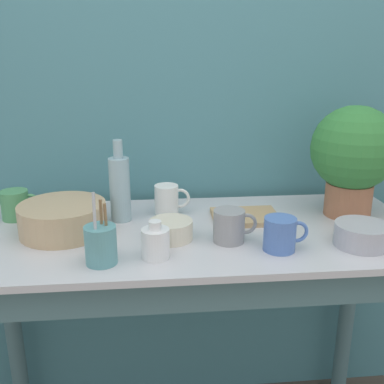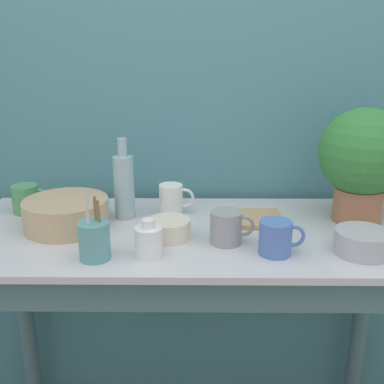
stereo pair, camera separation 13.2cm
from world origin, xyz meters
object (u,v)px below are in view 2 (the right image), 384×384
bowl_wash_large (66,214)px  bowl_small_steel (363,242)px  mug_grey (227,227)px  mug_white (172,199)px  bowl_small_cream (169,229)px  mug_blue (276,238)px  mug_green (26,199)px  potted_plant (363,158)px  bottle_tall (124,185)px  utensil_cup (94,240)px  bottle_short (149,241)px  tray_board (249,219)px

bowl_wash_large → bowl_small_steel: 0.86m
mug_grey → mug_white: (-0.17, 0.23, 0.00)m
bowl_small_cream → bowl_small_steel: size_ratio=0.85×
mug_blue → mug_green: bearing=158.2°
mug_green → bowl_small_steel: 1.05m
bowl_small_steel → potted_plant: bearing=75.0°
bottle_tall → mug_white: (0.15, 0.03, -0.06)m
potted_plant → bowl_small_steel: 0.30m
mug_grey → mug_green: size_ratio=1.01×
potted_plant → bowl_small_cream: size_ratio=2.85×
mug_blue → bowl_wash_large: bearing=163.5°
mug_white → utensil_cup: bearing=-118.7°
potted_plant → bottle_short: bearing=-157.8°
bottle_tall → tray_board: bearing=-4.4°
utensil_cup → potted_plant: bearing=19.8°
mug_green → mug_blue: 0.83m
bottle_tall → utensil_cup: 0.31m
mug_grey → utensil_cup: utensil_cup is taller
utensil_cup → mug_white: bearing=61.3°
bowl_wash_large → bowl_small_cream: 0.32m
mug_grey → bowl_wash_large: bearing=167.1°
mug_blue → mug_grey: bearing=151.2°
potted_plant → tray_board: 0.39m
potted_plant → bowl_wash_large: size_ratio=1.40×
bottle_tall → mug_white: bearing=12.8°
mug_blue → bowl_small_steel: mug_blue is taller
mug_grey → bowl_small_cream: 0.17m
potted_plant → bowl_wash_large: potted_plant is taller
bowl_small_cream → mug_grey: bearing=-11.4°
bowl_wash_large → mug_blue: size_ratio=2.07×
mug_blue → tray_board: 0.24m
utensil_cup → bottle_tall: bearing=83.7°
mug_white → bowl_small_steel: bearing=-29.2°
bottle_short → bowl_small_cream: bottle_short is taller
utensil_cup → mug_blue: bearing=4.1°
bowl_small_cream → utensil_cup: (-0.18, -0.14, 0.02)m
potted_plant → utensil_cup: 0.83m
bottle_tall → bowl_wash_large: bearing=-152.2°
bowl_wash_large → mug_grey: 0.49m
mug_white → tray_board: bearing=-14.6°
bottle_tall → mug_white: bottle_tall is taller
mug_green → bowl_wash_large: bearing=-37.7°
bottle_short → bowl_small_steel: (0.57, 0.02, -0.01)m
mug_white → mug_green: bearing=178.8°
bowl_wash_large → mug_blue: mug_blue is taller
bottle_tall → utensil_cup: (-0.03, -0.30, -0.06)m
potted_plant → utensil_cup: bearing=-160.2°
bottle_tall → bottle_short: size_ratio=2.54×
bottle_tall → tray_board: (0.40, -0.03, -0.10)m
mug_white → tray_board: (0.25, -0.06, -0.04)m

